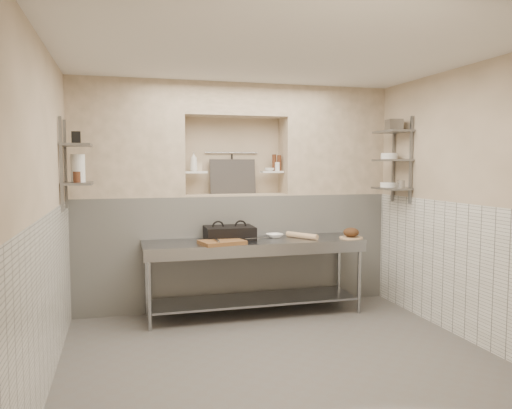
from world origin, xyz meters
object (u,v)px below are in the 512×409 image
object	(u,v)px
bread_loaf	(351,232)
jug_left	(78,168)
rolling_pin	(302,236)
panini_press	(229,233)
bowl_alcove	(269,169)
prep_table	(254,262)
cutting_board	(222,242)
bottle_soap	(194,162)
mixing_bowl	(275,236)

from	to	relation	value
bread_loaf	jug_left	xyz separation A→B (m)	(-3.13, 0.10, 0.79)
rolling_pin	bread_loaf	size ratio (longest dim) A/B	2.36
panini_press	bowl_alcove	distance (m)	1.07
prep_table	cutting_board	world-z (taller)	cutting_board
bottle_soap	jug_left	xyz separation A→B (m)	(-1.32, -0.60, -0.07)
bottle_soap	bread_loaf	bearing A→B (deg)	-21.26
bottle_soap	jug_left	distance (m)	1.45
bowl_alcove	jug_left	size ratio (longest dim) A/B	0.44
rolling_pin	jug_left	size ratio (longest dim) A/B	1.54
prep_table	rolling_pin	world-z (taller)	rolling_pin
mixing_bowl	bread_loaf	world-z (taller)	bread_loaf
rolling_pin	bread_loaf	distance (m)	0.60
bread_loaf	bowl_alcove	bearing A→B (deg)	138.83
panini_press	mixing_bowl	bearing A→B (deg)	1.44
cutting_board	bottle_soap	size ratio (longest dim) A/B	1.99
mixing_bowl	bottle_soap	xyz separation A→B (m)	(-0.93, 0.41, 0.91)
jug_left	panini_press	bearing A→B (deg)	6.59
bread_loaf	bottle_soap	xyz separation A→B (m)	(-1.81, 0.71, 0.86)
bread_loaf	jug_left	bearing A→B (deg)	178.14
panini_press	rolling_pin	size ratio (longest dim) A/B	1.30
cutting_board	rolling_pin	bearing A→B (deg)	9.60
bread_loaf	bottle_soap	world-z (taller)	bottle_soap
panini_press	rolling_pin	distance (m)	0.88
mixing_bowl	jug_left	xyz separation A→B (m)	(-2.24, -0.20, 0.83)
rolling_pin	bowl_alcove	size ratio (longest dim) A/B	3.54
prep_table	mixing_bowl	xyz separation A→B (m)	(0.30, 0.14, 0.28)
cutting_board	mixing_bowl	xyz separation A→B (m)	(0.72, 0.32, 0.00)
mixing_bowl	bowl_alcove	world-z (taller)	bowl_alcove
cutting_board	bread_loaf	xyz separation A→B (m)	(1.60, 0.02, 0.05)
rolling_pin	bowl_alcove	bearing A→B (deg)	113.34
bread_loaf	bottle_soap	size ratio (longest dim) A/B	0.79
panini_press	jug_left	distance (m)	1.86
prep_table	cutting_board	bearing A→B (deg)	-157.15
prep_table	cutting_board	size ratio (longest dim) A/B	5.41
cutting_board	jug_left	distance (m)	1.74
bowl_alcove	panini_press	bearing A→B (deg)	-145.79
bottle_soap	panini_press	bearing A→B (deg)	-48.46
panini_press	cutting_board	size ratio (longest dim) A/B	1.22
panini_press	cutting_board	xyz separation A→B (m)	(-0.15, -0.32, -0.06)
cutting_board	bowl_alcove	distance (m)	1.35
jug_left	mixing_bowl	bearing A→B (deg)	5.00
panini_press	rolling_pin	xyz separation A→B (m)	(0.87, -0.14, -0.04)
mixing_bowl	bread_loaf	xyz separation A→B (m)	(0.88, -0.30, 0.05)
bowl_alcove	cutting_board	bearing A→B (deg)	-136.44
panini_press	mixing_bowl	size ratio (longest dim) A/B	2.92
bread_loaf	bottle_soap	bearing A→B (deg)	158.74
mixing_bowl	bread_loaf	bearing A→B (deg)	-18.67
prep_table	rolling_pin	bearing A→B (deg)	-0.50
jug_left	bread_loaf	bearing A→B (deg)	-1.86
mixing_bowl	panini_press	bearing A→B (deg)	-179.73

